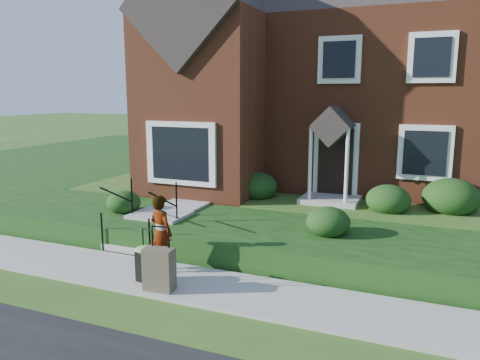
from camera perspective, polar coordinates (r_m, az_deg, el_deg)
The scene contains 10 objects.
ground at distance 9.22m, azimuth -3.99°, elevation -13.08°, with size 120.00×120.00×0.00m, color #2D5119.
sidewalk at distance 9.21m, azimuth -3.99°, elevation -12.86°, with size 60.00×1.60×0.08m, color #9E9B93.
terrace at distance 18.74m, azimuth 22.84°, elevation -0.68°, with size 44.00×20.00×0.60m, color #15350E.
walkway at distance 14.37m, azimuth -3.99°, elevation -1.75°, with size 1.20×6.00×0.06m, color #9E9B93.
main_house at distance 17.67m, azimuth 9.79°, elevation 15.54°, with size 10.40×10.20×9.40m.
front_steps at distance 11.76m, azimuth -10.92°, elevation -5.51°, with size 1.40×2.02×1.50m.
foundation_shrubs at distance 13.27m, azimuth 4.70°, elevation -0.86°, with size 10.14×4.41×1.10m.
woman at distance 9.75m, azimuth -9.60°, elevation -6.41°, with size 0.58×0.38×1.59m, color #999999.
suitcase_black at distance 9.35m, azimuth -11.37°, elevation -9.74°, with size 0.48×0.41×1.05m.
suitcase_olive at distance 8.93m, azimuth -9.83°, elevation -10.67°, with size 0.58×0.36×1.21m.
Camera 1 is at (3.83, -7.53, 3.71)m, focal length 35.00 mm.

